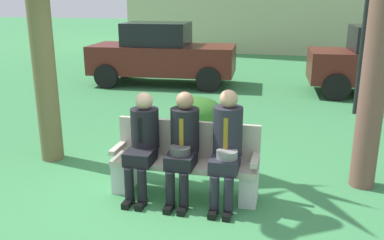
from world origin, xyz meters
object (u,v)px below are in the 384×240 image
seated_man_left (143,140)px  parked_car_near (162,54)px  seated_man_right (227,143)px  seated_man_middle (183,142)px  park_bench (186,162)px  shrub_near_bench (198,113)px

seated_man_left → parked_car_near: (-1.78, 6.51, 0.13)m
seated_man_left → seated_man_right: seated_man_right is taller
seated_man_middle → parked_car_near: bearing=109.3°
seated_man_left → seated_man_right: (1.01, 0.00, 0.04)m
park_bench → seated_man_middle: 0.33m
seated_man_left → parked_car_near: parked_car_near is taller
seated_man_left → seated_man_right: bearing=0.1°
seated_man_left → seated_man_right: size_ratio=0.94×
seated_man_left → seated_man_right: 1.01m
park_bench → parked_car_near: 6.79m
park_bench → seated_man_right: seated_man_right is taller
parked_car_near → park_bench: bearing=-70.4°
park_bench → seated_man_middle: bearing=-88.7°
park_bench → shrub_near_bench: (-0.42, 2.59, -0.12)m
park_bench → seated_man_right: size_ratio=1.31×
shrub_near_bench → parked_car_near: parked_car_near is taller
seated_man_left → park_bench: bearing=14.4°
park_bench → seated_man_left: size_ratio=1.40×
seated_man_right → seated_man_middle: bearing=-179.5°
parked_car_near → seated_man_left: bearing=-74.7°
seated_man_left → shrub_near_bench: seated_man_left is taller
seated_man_right → parked_car_near: size_ratio=0.34×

